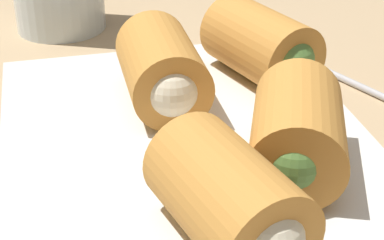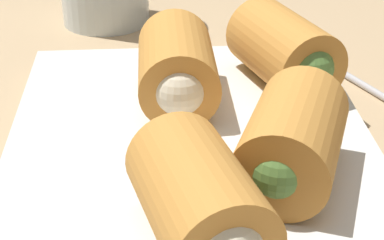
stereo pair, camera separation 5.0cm
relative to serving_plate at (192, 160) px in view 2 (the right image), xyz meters
The scene contains 6 objects.
table_surface 3.87cm from the serving_plate, 157.91° to the left, with size 180.00×140.00×2.00cm.
serving_plate is the anchor object (origin of this frame).
roll_front_left 6.58cm from the serving_plate, 123.28° to the right, with size 8.95×7.38×4.90cm.
roll_front_right 10.80cm from the serving_plate, 41.68° to the right, with size 8.96×7.16×4.90cm.
roll_back_left 6.39cm from the serving_plate, ahead, with size 8.55×4.93×4.90cm.
roll_back_right 8.99cm from the serving_plate, behind, with size 8.94×6.72×4.90cm.
Camera 2 is at (-27.60, 0.78, 23.33)cm, focal length 60.00 mm.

